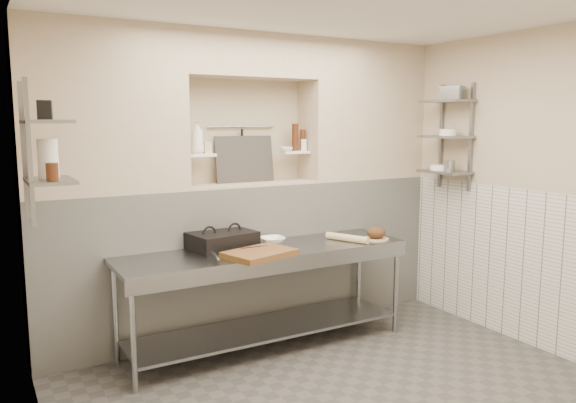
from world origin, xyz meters
TOP-DOWN VIEW (x-y plane):
  - wall_left at (-2.05, 0.00)m, footprint 0.10×3.90m
  - wall_right at (2.05, 0.00)m, footprint 0.10×3.90m
  - wall_back at (0.00, 2.00)m, footprint 4.00×0.10m
  - backwall_lower at (0.00, 1.75)m, footprint 4.00×0.40m
  - alcove_sill at (0.00, 1.75)m, footprint 1.30×0.40m
  - backwall_pillar_left at (-1.33, 1.75)m, footprint 1.35×0.40m
  - backwall_pillar_right at (1.33, 1.75)m, footprint 1.35×0.40m
  - backwall_header at (0.00, 1.75)m, footprint 1.30×0.40m
  - wainscot_left at (-1.99, 0.00)m, footprint 0.02×3.90m
  - wainscot_right at (1.99, 0.00)m, footprint 0.02×3.90m
  - alcove_shelf_left at (-0.50, 1.75)m, footprint 0.28×0.16m
  - alcove_shelf_right at (0.50, 1.75)m, footprint 0.28×0.16m
  - utensil_rail at (0.00, 1.92)m, footprint 0.70×0.02m
  - hanging_steel at (0.00, 1.90)m, footprint 0.02×0.02m
  - splash_panel at (0.00, 1.85)m, footprint 0.60×0.08m
  - shelf_rail_left_a at (-1.98, 1.25)m, footprint 0.03×0.03m
  - shelf_rail_left_b at (-1.98, 0.85)m, footprint 0.03×0.03m
  - wall_shelf_left_lower at (-1.84, 1.05)m, footprint 0.30×0.50m
  - wall_shelf_left_upper at (-1.84, 1.05)m, footprint 0.30×0.50m
  - shelf_rail_right_a at (1.98, 1.25)m, footprint 0.03×0.03m
  - shelf_rail_right_b at (1.98, 0.85)m, footprint 0.03×0.03m
  - wall_shelf_right_lower at (1.84, 1.05)m, footprint 0.30×0.50m
  - wall_shelf_right_mid at (1.84, 1.05)m, footprint 0.30×0.50m
  - wall_shelf_right_upper at (1.84, 1.05)m, footprint 0.30×0.50m
  - prep_table at (-0.11, 1.18)m, footprint 2.60×0.70m
  - panini_press at (-0.44, 1.39)m, footprint 0.60×0.47m
  - cutting_board at (-0.29, 0.97)m, footprint 0.63×0.52m
  - knife_blade at (-0.26, 1.11)m, footprint 0.25×0.04m
  - tongs at (-0.68, 0.97)m, footprint 0.07×0.26m
  - mixing_bowl at (0.05, 1.38)m, footprint 0.25×0.25m
  - rolling_pin at (0.68, 1.09)m, footprint 0.24×0.42m
  - bread_board at (0.97, 1.03)m, footprint 0.24×0.24m
  - bread_loaf at (0.97, 1.03)m, footprint 0.18×0.18m
  - bottle_soap at (-0.52, 1.72)m, footprint 0.13×0.13m
  - jar_alcove at (-0.42, 1.76)m, footprint 0.07×0.07m
  - bowl_alcove at (0.39, 1.73)m, footprint 0.16×0.16m
  - condiment_a at (0.60, 1.76)m, footprint 0.06×0.06m
  - condiment_b at (0.52, 1.78)m, footprint 0.07×0.07m
  - condiment_c at (0.61, 1.75)m, footprint 0.07×0.07m
  - jug_left at (-1.84, 1.09)m, footprint 0.14×0.14m
  - jar_left at (-1.84, 0.91)m, footprint 0.08×0.08m
  - box_left_upper at (-1.84, 1.11)m, footprint 0.11×0.11m
  - bowl_right at (1.84, 1.13)m, footprint 0.18×0.18m
  - canister_right at (1.84, 0.99)m, footprint 0.11×0.11m
  - bowl_right_mid at (1.84, 1.02)m, footprint 0.17×0.17m
  - basket_right at (1.84, 0.99)m, footprint 0.23×0.25m

SIDE VIEW (x-z plane):
  - prep_table at x=-0.11m, z-range 0.19..1.09m
  - backwall_lower at x=0.00m, z-range 0.00..1.40m
  - wainscot_left at x=-1.99m, z-range 0.00..1.40m
  - wainscot_right at x=1.99m, z-range 0.00..1.40m
  - bread_board at x=0.97m, z-range 0.90..0.91m
  - cutting_board at x=-0.29m, z-range 0.90..0.95m
  - mixing_bowl at x=0.05m, z-range 0.90..0.95m
  - rolling_pin at x=0.68m, z-range 0.90..0.97m
  - knife_blade at x=-0.26m, z-range 0.95..0.95m
  - tongs at x=-0.68m, z-range 0.95..0.97m
  - bread_loaf at x=0.97m, z-range 0.91..1.02m
  - panini_press at x=-0.44m, z-range 0.90..1.05m
  - wall_left at x=-2.05m, z-range 0.00..2.80m
  - wall_right at x=2.05m, z-range 0.00..2.80m
  - wall_back at x=0.00m, z-range 0.00..2.80m
  - alcove_sill at x=0.00m, z-range 1.40..1.42m
  - wall_shelf_right_lower at x=1.84m, z-range 1.49..1.51m
  - bowl_right at x=1.84m, z-range 1.51..1.57m
  - canister_right at x=1.84m, z-range 1.51..1.62m
  - wall_shelf_left_lower at x=-1.84m, z-range 1.59..1.61m
  - splash_panel at x=0.00m, z-range 1.42..1.86m
  - jar_left at x=-1.84m, z-range 1.61..1.73m
  - alcove_shelf_left at x=-0.50m, z-range 1.69..1.71m
  - alcove_shelf_right at x=0.50m, z-range 1.69..1.71m
  - bowl_alcove at x=0.39m, z-range 1.71..1.75m
  - jug_left at x=-1.84m, z-range 1.61..1.88m
  - jar_alcove at x=-0.42m, z-range 1.71..1.82m
  - condiment_c at x=0.61m, z-range 1.71..1.83m
  - hanging_steel at x=0.00m, z-range 1.63..1.93m
  - shelf_rail_left_a at x=-1.98m, z-range 1.33..2.27m
  - shelf_rail_left_b at x=-1.98m, z-range 1.33..2.27m
  - condiment_a at x=0.60m, z-range 1.71..1.92m
  - condiment_b at x=0.52m, z-range 1.71..1.98m
  - shelf_rail_right_a at x=1.98m, z-range 1.33..2.38m
  - shelf_rail_right_b at x=1.98m, z-range 1.33..2.38m
  - wall_shelf_right_mid at x=1.84m, z-range 1.84..1.86m
  - bottle_soap at x=-0.52m, z-range 1.71..2.01m
  - bowl_right_mid at x=1.84m, z-range 1.86..1.93m
  - utensil_rail at x=0.00m, z-range 1.94..1.96m
  - wall_shelf_left_upper at x=-1.84m, z-range 1.99..2.01m
  - box_left_upper at x=-1.84m, z-range 2.01..2.14m
  - backwall_pillar_left at x=-1.33m, z-range 1.40..2.80m
  - backwall_pillar_right at x=1.33m, z-range 1.40..2.80m
  - wall_shelf_right_upper at x=1.84m, z-range 2.19..2.21m
  - basket_right at x=1.84m, z-range 2.21..2.34m
  - backwall_header at x=0.00m, z-range 2.40..2.80m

